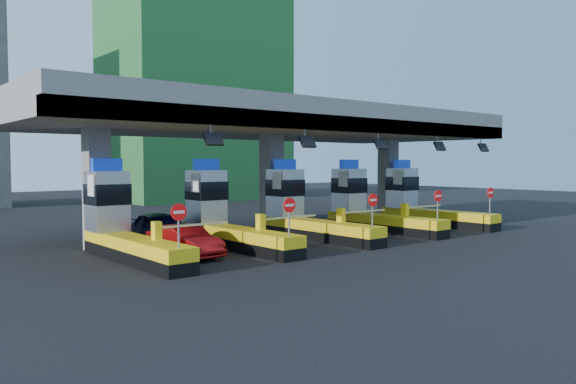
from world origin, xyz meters
TOP-DOWN VIEW (x-y plane):
  - ground at (0.00, 0.00)m, footprint 120.00×120.00m
  - toll_canopy at (0.00, 2.87)m, footprint 28.00×12.09m
  - toll_lane_far_left at (-10.00, 0.28)m, footprint 4.43×8.00m
  - toll_lane_left at (-5.00, 0.28)m, footprint 4.43×8.00m
  - toll_lane_center at (0.00, 0.28)m, footprint 4.43×8.00m
  - toll_lane_right at (5.00, 0.28)m, footprint 4.43×8.00m
  - toll_lane_far_right at (10.00, 0.28)m, footprint 4.43×8.00m
  - bg_building_scaffold at (12.00, 32.00)m, footprint 18.00×12.00m
  - van at (-7.45, 1.76)m, footprint 2.28×5.05m
  - red_car at (-7.87, -1.18)m, footprint 1.69×4.17m

SIDE VIEW (x-z plane):
  - ground at x=0.00m, z-range 0.00..0.00m
  - red_car at x=-7.87m, z-range 0.00..1.35m
  - van at x=-7.45m, z-range 0.00..1.68m
  - toll_lane_far_left at x=-10.00m, z-range -0.68..3.47m
  - toll_lane_left at x=-5.00m, z-range -0.68..3.47m
  - toll_lane_center at x=0.00m, z-range -0.68..3.47m
  - toll_lane_right at x=5.00m, z-range -0.68..3.47m
  - toll_lane_far_right at x=10.00m, z-range -0.68..3.47m
  - toll_canopy at x=0.00m, z-range 2.63..9.63m
  - bg_building_scaffold at x=12.00m, z-range 0.00..28.00m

